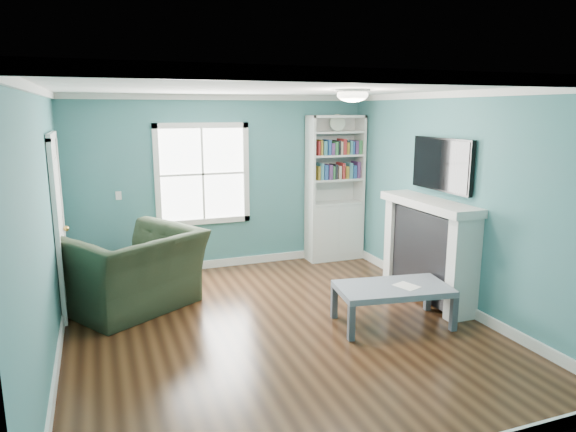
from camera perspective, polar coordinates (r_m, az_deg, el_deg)
name	(u,v)px	position (r m, az deg, el deg)	size (l,w,h in m)	color
floor	(278,329)	(5.82, -1.07, -12.44)	(5.00, 5.00, 0.00)	black
room_walls	(278,188)	(5.37, -1.13, 3.15)	(5.00, 5.00, 5.00)	teal
trim	(278,220)	(5.43, -1.12, -0.45)	(4.50, 5.00, 2.60)	white
window	(203,174)	(7.69, -9.45, 4.60)	(1.40, 0.06, 1.50)	white
bookshelf	(334,203)	(8.25, 5.18, 1.49)	(0.90, 0.35, 2.31)	silver
fireplace	(429,251)	(6.70, 15.35, -3.80)	(0.44, 1.58, 1.30)	black
tv	(442,165)	(6.58, 16.72, 5.50)	(0.06, 1.10, 0.65)	black
door	(59,224)	(6.56, -24.12, -0.83)	(0.12, 0.98, 2.17)	silver
ceiling_fixture	(353,94)	(5.76, 7.19, 13.30)	(0.38, 0.38, 0.15)	white
light_switch	(119,196)	(7.59, -18.31, 2.17)	(0.08, 0.01, 0.12)	white
recliner	(131,257)	(6.46, -17.04, -4.42)	(1.47, 0.95, 1.28)	black
coffee_table	(393,291)	(5.92, 11.58, -8.15)	(1.33, 0.86, 0.45)	#434851
paper_sheet	(407,286)	(5.92, 13.04, -7.59)	(0.21, 0.26, 0.00)	white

